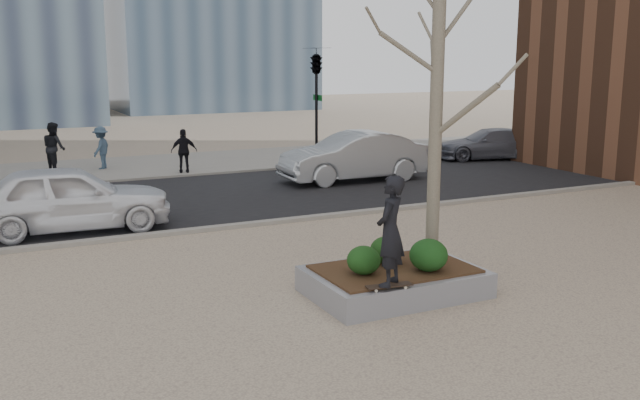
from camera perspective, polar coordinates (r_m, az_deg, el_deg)
name	(u,v)px	position (r m, az deg, el deg)	size (l,w,h in m)	color
ground	(345,302)	(12.47, 1.99, -8.17)	(120.00, 120.00, 0.00)	tan
street	(187,199)	(21.51, -10.61, 0.06)	(60.00, 8.00, 0.02)	black
far_sidewalk	(137,167)	(28.23, -14.44, 2.59)	(60.00, 6.00, 0.02)	gray
planter	(394,282)	(12.88, 5.95, -6.53)	(3.00, 2.00, 0.45)	gray
planter_mulch	(394,269)	(12.80, 5.98, -5.49)	(2.70, 1.70, 0.04)	#382314
sycamore_tree	(437,79)	(13.06, 9.35, 9.56)	(2.80, 2.80, 6.60)	gray
shrub_left	(364,260)	(12.32, 3.51, -4.83)	(0.59, 0.59, 0.50)	#173A12
shrub_middle	(386,250)	(12.99, 5.30, -4.01)	(0.58, 0.58, 0.49)	#173B12
shrub_right	(429,255)	(12.61, 8.68, -4.38)	(0.67, 0.67, 0.57)	#143F15
skateboard	(389,287)	(11.76, 5.55, -6.95)	(0.78, 0.20, 0.07)	black
skateboarder	(390,231)	(11.50, 5.64, -2.48)	(0.66, 0.43, 1.81)	black
police_car	(68,198)	(18.17, -19.50, 0.17)	(1.93, 4.80, 1.63)	white
car_silver	(354,157)	(24.14, 2.71, 3.49)	(1.75, 5.01, 1.65)	#AEB2B6
car_third	(489,144)	(30.09, 13.35, 4.39)	(1.74, 4.29, 1.25)	slate
pedestrian_a	(54,147)	(27.56, -20.50, 3.97)	(0.89, 0.69, 1.83)	black
pedestrian_b	(101,148)	(27.90, -17.11, 4.02)	(1.03, 0.59, 1.59)	#3A5168
pedestrian_c	(184,151)	(26.23, -10.82, 3.88)	(0.93, 0.39, 1.58)	black
traffic_light_far	(316,107)	(27.78, -0.29, 7.47)	(0.60, 2.48, 4.50)	black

